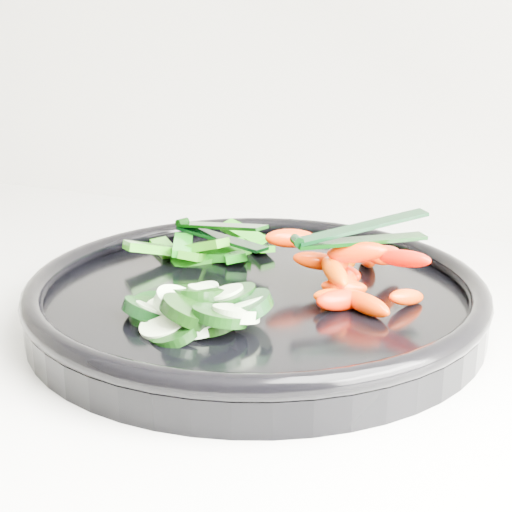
% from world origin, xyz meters
% --- Properties ---
extents(veggie_tray, '(0.48, 0.48, 0.04)m').
position_xyz_m(veggie_tray, '(0.50, 1.68, 0.95)').
color(veggie_tray, black).
rests_on(veggie_tray, counter).
extents(cucumber_pile, '(0.12, 0.12, 0.04)m').
position_xyz_m(cucumber_pile, '(0.48, 1.60, 0.96)').
color(cucumber_pile, black).
rests_on(cucumber_pile, veggie_tray).
extents(carrot_pile, '(0.15, 0.16, 0.05)m').
position_xyz_m(carrot_pile, '(0.57, 1.71, 0.97)').
color(carrot_pile, '#FA3100').
rests_on(carrot_pile, veggie_tray).
extents(pepper_pile, '(0.13, 0.13, 0.04)m').
position_xyz_m(pepper_pile, '(0.42, 1.74, 0.96)').
color(pepper_pile, '#0A6C0C').
rests_on(pepper_pile, veggie_tray).
extents(tong_carrot, '(0.10, 0.09, 0.02)m').
position_xyz_m(tong_carrot, '(0.58, 1.71, 1.00)').
color(tong_carrot, black).
rests_on(tong_carrot, carrot_pile).
extents(tong_pepper, '(0.11, 0.05, 0.02)m').
position_xyz_m(tong_pepper, '(0.43, 1.75, 0.98)').
color(tong_pepper, black).
rests_on(tong_pepper, pepper_pile).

